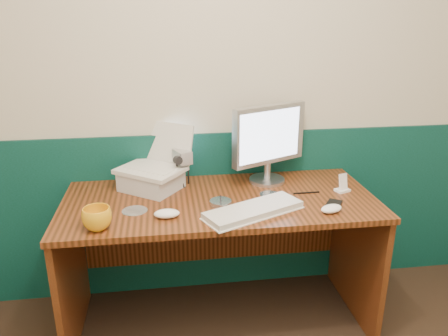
{
  "coord_description": "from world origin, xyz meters",
  "views": [
    {
      "loc": [
        -0.44,
        -0.66,
        1.65
      ],
      "look_at": [
        -0.17,
        1.23,
        0.97
      ],
      "focal_mm": 35.0,
      "sensor_mm": 36.0,
      "label": 1
    }
  ],
  "objects": [
    {
      "name": "back_wall",
      "position": [
        0.0,
        1.75,
        1.25
      ],
      "size": [
        3.5,
        0.04,
        2.5
      ],
      "primitive_type": "cube",
      "color": "beige",
      "rests_on": "ground"
    },
    {
      "name": "wainscot",
      "position": [
        0.0,
        1.74,
        0.5
      ],
      "size": [
        3.48,
        0.02,
        1.0
      ],
      "primitive_type": "cube",
      "color": "#073025",
      "rests_on": "ground"
    },
    {
      "name": "desk",
      "position": [
        -0.17,
        1.38,
        0.38
      ],
      "size": [
        1.6,
        0.7,
        0.75
      ],
      "primitive_type": "cube",
      "color": "#361C09",
      "rests_on": "ground"
    },
    {
      "name": "laptop_riser",
      "position": [
        -0.52,
        1.56,
        0.8
      ],
      "size": [
        0.37,
        0.36,
        0.1
      ],
      "primitive_type": "cube",
      "rotation": [
        0.0,
        0.0,
        -0.64
      ],
      "color": "silver",
      "rests_on": "desk"
    },
    {
      "name": "laptop",
      "position": [
        -0.52,
        1.56,
        0.98
      ],
      "size": [
        0.41,
        0.4,
        0.27
      ],
      "primitive_type": null,
      "rotation": [
        0.0,
        0.0,
        -0.64
      ],
      "color": "silver",
      "rests_on": "laptop_riser"
    },
    {
      "name": "monitor",
      "position": [
        0.12,
        1.58,
        0.98
      ],
      "size": [
        0.46,
        0.31,
        0.45
      ],
      "primitive_type": null,
      "rotation": [
        0.0,
        0.0,
        0.43
      ],
      "color": "#BAB9BF",
      "rests_on": "desk"
    },
    {
      "name": "keyboard",
      "position": [
        -0.04,
        1.18,
        0.76
      ],
      "size": [
        0.51,
        0.35,
        0.03
      ],
      "primitive_type": "cube",
      "rotation": [
        0.0,
        0.0,
        0.43
      ],
      "color": "silver",
      "rests_on": "desk"
    },
    {
      "name": "mouse_right",
      "position": [
        0.33,
        1.15,
        0.77
      ],
      "size": [
        0.13,
        0.1,
        0.04
      ],
      "primitive_type": "ellipsoid",
      "rotation": [
        0.0,
        0.0,
        0.32
      ],
      "color": "white",
      "rests_on": "desk"
    },
    {
      "name": "mouse_left",
      "position": [
        -0.45,
        1.2,
        0.77
      ],
      "size": [
        0.12,
        0.07,
        0.04
      ],
      "primitive_type": "ellipsoid",
      "rotation": [
        0.0,
        0.0,
        -0.02
      ],
      "color": "white",
      "rests_on": "desk"
    },
    {
      "name": "mug",
      "position": [
        -0.75,
        1.13,
        0.8
      ],
      "size": [
        0.13,
        0.13,
        0.1
      ],
      "primitive_type": "imported",
      "rotation": [
        0.0,
        0.0,
        -0.02
      ],
      "color": "gold",
      "rests_on": "desk"
    },
    {
      "name": "camcorder",
      "position": [
        -0.35,
        1.59,
        0.84
      ],
      "size": [
        0.12,
        0.14,
        0.18
      ],
      "primitive_type": null,
      "rotation": [
        0.0,
        0.0,
        0.42
      ],
      "color": "#BBBABF",
      "rests_on": "desk"
    },
    {
      "name": "cd_spindle",
      "position": [
        -0.18,
        1.31,
        0.76
      ],
      "size": [
        0.11,
        0.11,
        0.02
      ],
      "primitive_type": "cylinder",
      "color": "#B2B7C3",
      "rests_on": "desk"
    },
    {
      "name": "cd_loose_a",
      "position": [
        -0.6,
        1.29,
        0.75
      ],
      "size": [
        0.12,
        0.12,
        0.0
      ],
      "primitive_type": "cylinder",
      "color": "silver",
      "rests_on": "desk"
    },
    {
      "name": "cd_loose_b",
      "position": [
        0.09,
        1.4,
        0.75
      ],
      "size": [
        0.11,
        0.11,
        0.0
      ],
      "primitive_type": "cylinder",
      "color": "silver",
      "rests_on": "desk"
    },
    {
      "name": "pen",
      "position": [
        0.29,
        1.38,
        0.75
      ],
      "size": [
        0.14,
        0.01,
        0.01
      ],
      "primitive_type": "cylinder",
      "rotation": [
        0.0,
        1.57,
        0.01
      ],
      "color": "black",
      "rests_on": "desk"
    },
    {
      "name": "papers",
      "position": [
        0.07,
        1.3,
        0.75
      ],
      "size": [
        0.16,
        0.12,
        0.0
      ],
      "primitive_type": "cube",
      "rotation": [
        0.0,
        0.0,
        0.19
      ],
      "color": "white",
      "rests_on": "desk"
    },
    {
      "name": "dock",
      "position": [
        0.49,
        1.38,
        0.76
      ],
      "size": [
        0.09,
        0.08,
        0.01
      ],
      "primitive_type": "cube",
      "rotation": [
        0.0,
        0.0,
        0.36
      ],
      "color": "white",
      "rests_on": "desk"
    },
    {
      "name": "music_player",
      "position": [
        0.49,
        1.38,
        0.81
      ],
      "size": [
        0.05,
        0.04,
        0.09
      ],
      "primitive_type": "cube",
      "rotation": [
        -0.17,
        0.0,
        0.36
      ],
      "color": "white",
      "rests_on": "dock"
    },
    {
      "name": "pda",
      "position": [
        0.37,
        1.22,
        0.76
      ],
      "size": [
        0.12,
        0.13,
        0.01
      ],
      "primitive_type": "cube",
      "rotation": [
        0.0,
        0.0,
        -0.61
      ],
      "color": "black",
      "rests_on": "desk"
    }
  ]
}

